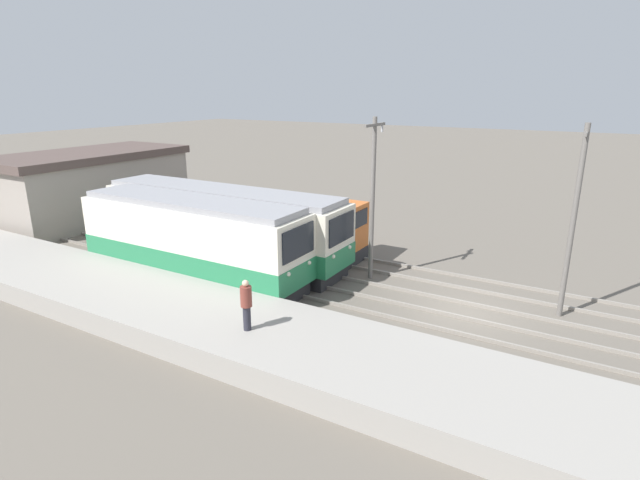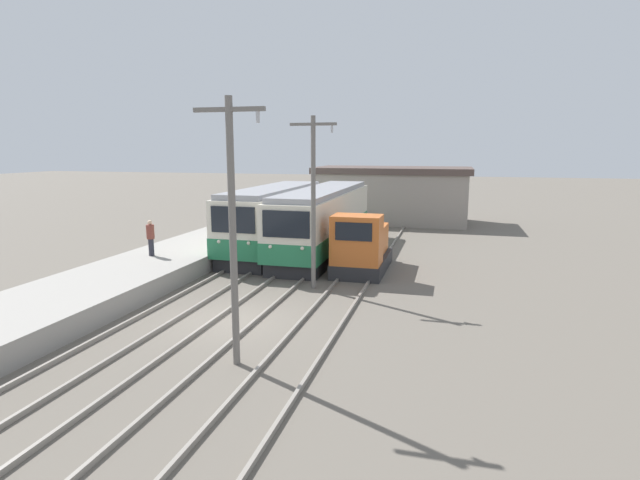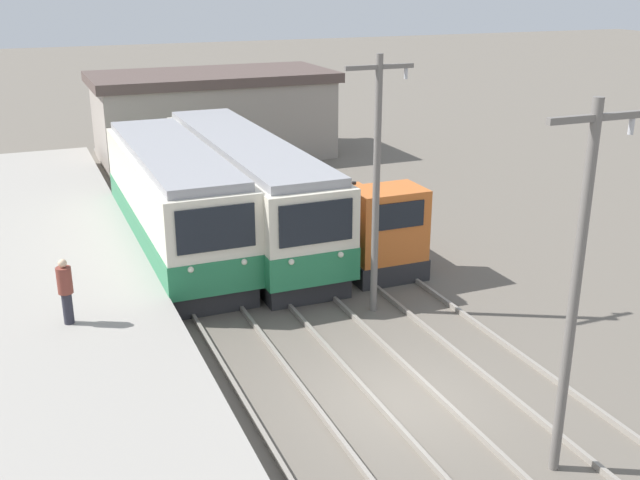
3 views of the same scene
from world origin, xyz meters
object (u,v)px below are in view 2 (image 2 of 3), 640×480
catenary_mast_near (233,224)px  commuter_train_center (324,223)px  commuter_train_left (275,222)px  shunting_locomotive (362,247)px  person_on_platform (151,236)px  catenary_mast_mid (313,197)px

catenary_mast_near → commuter_train_center: bearing=95.5°
commuter_train_center → commuter_train_left: bearing=-165.9°
shunting_locomotive → person_on_platform: size_ratio=2.88×
catenary_mast_mid → person_on_platform: size_ratio=4.20×
shunting_locomotive → catenary_mast_near: catenary_mast_near is taller
shunting_locomotive → person_on_platform: bearing=-163.4°
commuter_train_left → catenary_mast_near: size_ratio=1.56×
commuter_train_center → person_on_platform: size_ratio=7.87×
catenary_mast_mid → commuter_train_center: bearing=101.2°
commuter_train_center → catenary_mast_near: size_ratio=1.88×
commuter_train_left → catenary_mast_near: bearing=-74.0°
shunting_locomotive → catenary_mast_mid: 4.78m
commuter_train_left → shunting_locomotive: size_ratio=2.28×
catenary_mast_mid → catenary_mast_near: bearing=-90.0°
commuter_train_center → shunting_locomotive: commuter_train_center is taller
shunting_locomotive → person_on_platform: shunting_locomotive is taller
commuter_train_left → person_on_platform: 7.52m
commuter_train_left → commuter_train_center: 2.89m
commuter_train_left → person_on_platform: commuter_train_left is taller
commuter_train_left → commuter_train_center: size_ratio=0.83×
shunting_locomotive → commuter_train_left: bearing=150.0°
commuter_train_center → catenary_mast_mid: 8.08m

